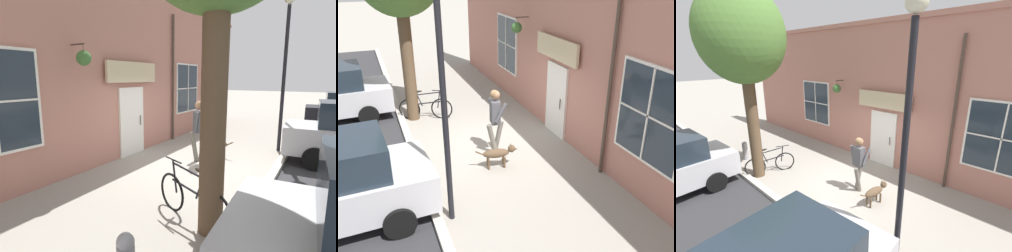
% 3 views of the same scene
% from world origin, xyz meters
% --- Properties ---
extents(ground_plane, '(90.00, 90.00, 0.00)m').
position_xyz_m(ground_plane, '(0.00, 0.00, 0.00)').
color(ground_plane, gray).
extents(storefront_facade, '(0.95, 18.00, 5.33)m').
position_xyz_m(storefront_facade, '(-2.34, -0.00, 2.66)').
color(storefront_facade, '#B27566').
rests_on(storefront_facade, ground_plane).
extents(pedestrian_walking, '(0.53, 0.58, 1.76)m').
position_xyz_m(pedestrian_walking, '(-0.10, 0.52, 1.06)').
color(pedestrian_walking, '#6B665B').
rests_on(pedestrian_walking, ground_plane).
extents(dog_on_leash, '(1.07, 0.35, 0.60)m').
position_xyz_m(dog_on_leash, '(0.12, 1.33, 0.38)').
color(dog_on_leash, brown).
rests_on(dog_on_leash, ground_plane).
extents(leaning_bicycle, '(1.64, 0.66, 0.99)m').
position_xyz_m(leaning_bicycle, '(1.21, -2.51, 0.38)').
color(leaning_bicycle, black).
rests_on(leaning_bicycle, ground_plane).
extents(street_lamp, '(0.32, 0.32, 4.90)m').
position_xyz_m(street_lamp, '(1.71, 2.90, 3.20)').
color(street_lamp, black).
rests_on(street_lamp, ground_plane).
extents(fire_hydrant, '(0.34, 0.20, 0.77)m').
position_xyz_m(fire_hydrant, '(1.32, -4.31, 0.40)').
color(fire_hydrant, '#99999E').
rests_on(fire_hydrant, ground_plane).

